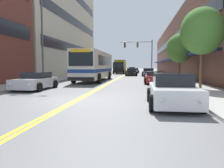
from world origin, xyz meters
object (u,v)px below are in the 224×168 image
(car_white_parked_right_foreground, at_px, (172,91))
(car_red_parked_right_mid, at_px, (155,78))
(traffic_signal_mast, at_px, (141,50))
(city_bus, at_px, (95,65))
(car_dark_grey_moving_second, at_px, (135,71))
(car_charcoal_moving_third, at_px, (132,70))
(fire_hydrant, at_px, (169,78))
(street_tree_right_mid, at_px, (180,48))
(car_silver_parked_left_mid, at_px, (36,81))
(street_lamp_left_near, at_px, (45,27))
(box_truck, at_px, (120,67))
(car_black_moving_lead, at_px, (132,72))
(street_tree_right_near, at_px, (202,31))
(car_slate_blue_parked_right_far, at_px, (148,72))
(car_navy_parked_left_near, at_px, (98,73))

(car_white_parked_right_foreground, relative_size, car_red_parked_right_mid, 0.97)
(car_white_parked_right_foreground, bearing_deg, traffic_signal_mast, 92.17)
(city_bus, relative_size, car_dark_grey_moving_second, 2.34)
(car_charcoal_moving_third, bearing_deg, fire_hydrant, -82.21)
(car_red_parked_right_mid, distance_m, street_tree_right_mid, 5.64)
(car_silver_parked_left_mid, bearing_deg, car_charcoal_moving_third, 84.04)
(car_dark_grey_moving_second, relative_size, street_lamp_left_near, 0.58)
(box_truck, bearing_deg, street_tree_right_mid, -69.90)
(car_black_moving_lead, height_order, fire_hydrant, car_black_moving_lead)
(car_red_parked_right_mid, distance_m, street_tree_right_near, 7.17)
(box_truck, xyz_separation_m, traffic_signal_mast, (4.73, -6.00, 3.24))
(car_white_parked_right_foreground, bearing_deg, car_charcoal_moving_third, 94.13)
(city_bus, distance_m, car_slate_blue_parked_right_far, 14.69)
(street_lamp_left_near, distance_m, street_tree_right_near, 12.44)
(city_bus, distance_m, box_truck, 25.01)
(street_tree_right_near, bearing_deg, car_slate_blue_parked_right_far, 97.36)
(car_dark_grey_moving_second, relative_size, street_tree_right_near, 0.89)
(car_charcoal_moving_third, height_order, street_lamp_left_near, street_lamp_left_near)
(street_tree_right_mid, bearing_deg, car_slate_blue_parked_right_far, 103.24)
(car_dark_grey_moving_second, xyz_separation_m, fire_hydrant, (4.26, -31.11, -0.06))
(box_truck, relative_size, street_lamp_left_near, 0.91)
(car_silver_parked_left_mid, xyz_separation_m, box_truck, (2.68, 34.89, 1.00))
(car_red_parked_right_mid, bearing_deg, street_tree_right_near, -63.76)
(street_tree_right_mid, bearing_deg, car_white_parked_right_foreground, -100.46)
(box_truck, xyz_separation_m, street_lamp_left_near, (-3.37, -31.62, 3.39))
(car_white_parked_right_foreground, xyz_separation_m, fire_hydrant, (1.56, 13.46, -0.12))
(street_lamp_left_near, relative_size, fire_hydrant, 10.94)
(car_navy_parked_left_near, bearing_deg, car_white_parked_right_foreground, -72.59)
(box_truck, height_order, street_lamp_left_near, street_lamp_left_near)
(box_truck, bearing_deg, car_black_moving_lead, -73.93)
(car_charcoal_moving_third, distance_m, fire_hydrant, 39.45)
(traffic_signal_mast, bearing_deg, fire_hydrant, -82.20)
(city_bus, bearing_deg, fire_hydrant, -12.77)
(car_red_parked_right_mid, xyz_separation_m, street_tree_right_mid, (2.90, 3.73, 3.07))
(car_slate_blue_parked_right_far, xyz_separation_m, fire_hydrant, (1.59, -14.95, -0.11))
(car_silver_parked_left_mid, distance_m, street_lamp_left_near, 5.52)
(city_bus, relative_size, fire_hydrant, 14.90)
(car_red_parked_right_mid, relative_size, street_tree_right_near, 0.77)
(car_red_parked_right_mid, distance_m, box_truck, 28.86)
(car_slate_blue_parked_right_far, bearing_deg, car_silver_parked_left_mid, -110.66)
(street_lamp_left_near, bearing_deg, car_black_moving_lead, 72.78)
(city_bus, relative_size, car_black_moving_lead, 2.42)
(car_slate_blue_parked_right_far, bearing_deg, car_red_parked_right_mid, -89.79)
(street_lamp_left_near, bearing_deg, car_white_parked_right_foreground, -42.68)
(traffic_signal_mast, distance_m, fire_hydrant, 21.47)
(car_dark_grey_moving_second, bearing_deg, street_tree_right_near, -81.79)
(car_silver_parked_left_mid, distance_m, box_truck, 35.01)
(city_bus, xyz_separation_m, car_black_moving_lead, (3.62, 14.25, -1.20))
(car_slate_blue_parked_right_far, bearing_deg, car_black_moving_lead, 158.49)
(car_charcoal_moving_third, relative_size, fire_hydrant, 6.22)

